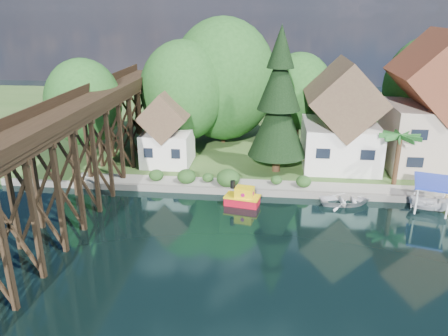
{
  "coord_description": "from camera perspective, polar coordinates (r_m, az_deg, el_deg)",
  "views": [
    {
      "loc": [
        -0.28,
        -28.79,
        16.15
      ],
      "look_at": [
        -4.07,
        6.0,
        3.31
      ],
      "focal_mm": 35.0,
      "sensor_mm": 36.0,
      "label": 1
    }
  ],
  "objects": [
    {
      "name": "ground",
      "position": [
        33.02,
        5.98,
        -9.26
      ],
      "size": [
        140.0,
        140.0,
        0.0
      ],
      "primitive_type": "plane",
      "color": "black",
      "rests_on": "ground"
    },
    {
      "name": "bank",
      "position": [
        64.78,
        6.3,
        5.82
      ],
      "size": [
        140.0,
        52.0,
        0.5
      ],
      "primitive_type": "cube",
      "color": "#305321",
      "rests_on": "ground"
    },
    {
      "name": "seawall",
      "position": [
        40.29,
        11.82,
        -3.46
      ],
      "size": [
        60.0,
        0.4,
        0.62
      ],
      "primitive_type": "cube",
      "color": "slate",
      "rests_on": "ground"
    },
    {
      "name": "promenade",
      "position": [
        41.65,
        14.43,
        -2.55
      ],
      "size": [
        50.0,
        2.6,
        0.06
      ],
      "primitive_type": "cube",
      "color": "gray",
      "rests_on": "bank"
    },
    {
      "name": "trestle_bridge",
      "position": [
        38.96,
        -17.89,
        3.05
      ],
      "size": [
        4.12,
        44.18,
        9.3
      ],
      "color": "black",
      "rests_on": "ground"
    },
    {
      "name": "house_left",
      "position": [
        46.7,
        15.08,
        5.81
      ],
      "size": [
        7.64,
        8.64,
        11.02
      ],
      "color": "white",
      "rests_on": "bank"
    },
    {
      "name": "house_center",
      "position": [
        49.1,
        25.62,
        6.74
      ],
      "size": [
        8.65,
        9.18,
        13.89
      ],
      "color": "#B8A490",
      "rests_on": "bank"
    },
    {
      "name": "shed",
      "position": [
        46.27,
        -7.44,
        4.53
      ],
      "size": [
        5.09,
        5.4,
        7.85
      ],
      "color": "white",
      "rests_on": "bank"
    },
    {
      "name": "bg_trees",
      "position": [
        50.84,
        7.68,
        9.93
      ],
      "size": [
        49.9,
        13.3,
        10.57
      ],
      "color": "#382314",
      "rests_on": "bank"
    },
    {
      "name": "shrubs",
      "position": [
        41.1,
        -0.24,
        -1.14
      ],
      "size": [
        15.76,
        2.47,
        1.7
      ],
      "color": "#1C4017",
      "rests_on": "bank"
    },
    {
      "name": "conifer",
      "position": [
        43.05,
        7.16,
        8.27
      ],
      "size": [
        5.83,
        5.83,
        14.34
      ],
      "color": "#382314",
      "rests_on": "bank"
    },
    {
      "name": "palm_tree",
      "position": [
        42.95,
        22.03,
        3.62
      ],
      "size": [
        4.31,
        4.31,
        5.17
      ],
      "color": "#382314",
      "rests_on": "bank"
    },
    {
      "name": "tugboat",
      "position": [
        38.06,
        2.46,
        -3.9
      ],
      "size": [
        3.26,
        2.18,
        2.18
      ],
      "color": "#B30B1F",
      "rests_on": "ground"
    },
    {
      "name": "boat_white_a",
      "position": [
        39.67,
        15.62,
        -3.95
      ],
      "size": [
        4.85,
        3.81,
        0.91
      ],
      "primitive_type": "imported",
      "rotation": [
        0.0,
        0.0,
        1.73
      ],
      "color": "silver",
      "rests_on": "ground"
    },
    {
      "name": "boat_canopy",
      "position": [
        40.71,
        25.34,
        -3.55
      ],
      "size": [
        3.81,
        4.71,
        2.65
      ],
      "color": "silver",
      "rests_on": "ground"
    },
    {
      "name": "boat_yellow",
      "position": [
        42.06,
        27.16,
        -3.79
      ],
      "size": [
        2.75,
        2.43,
        1.36
      ],
      "primitive_type": "imported",
      "rotation": [
        0.0,
        0.0,
        1.65
      ],
      "color": "yellow",
      "rests_on": "ground"
    }
  ]
}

